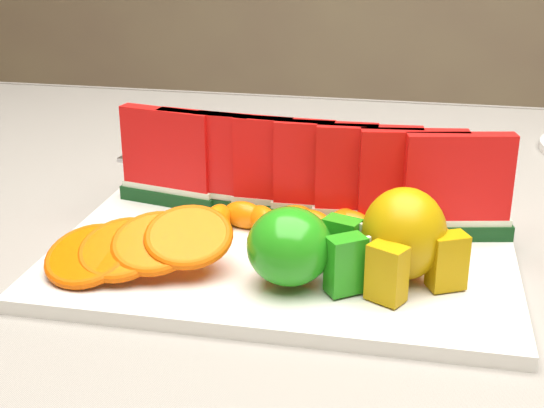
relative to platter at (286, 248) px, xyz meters
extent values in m
cube|color=#462E19|center=(0.06, 0.08, -0.03)|extent=(1.40, 0.90, 0.03)
cube|color=#462E19|center=(-0.58, 0.47, -0.40)|extent=(0.06, 0.06, 0.72)
cube|color=slate|center=(0.06, 0.08, -0.01)|extent=(1.52, 1.02, 0.01)
cube|color=slate|center=(0.06, 0.59, -0.10)|extent=(1.52, 0.01, 0.20)
cube|color=silver|center=(0.00, 0.00, 0.00)|extent=(0.40, 0.30, 0.01)
ellipsoid|color=#27920F|center=(0.02, -0.08, 0.04)|extent=(0.08, 0.08, 0.06)
cube|color=#27920F|center=(0.06, -0.09, 0.03)|extent=(0.03, 0.03, 0.05)
cube|color=beige|center=(0.07, -0.09, 0.03)|extent=(0.02, 0.02, 0.04)
cube|color=#27920F|center=(0.06, -0.05, 0.03)|extent=(0.03, 0.03, 0.05)
cube|color=beige|center=(0.06, -0.05, 0.03)|extent=(0.03, 0.01, 0.04)
ellipsoid|color=#AB721C|center=(0.10, -0.05, 0.05)|extent=(0.08, 0.08, 0.07)
cube|color=#AB721C|center=(0.09, -0.09, 0.03)|extent=(0.03, 0.03, 0.04)
cube|color=#AB721C|center=(0.14, -0.06, 0.03)|extent=(0.03, 0.03, 0.04)
cube|color=silver|center=(-0.23, 0.30, 0.00)|extent=(0.04, 0.17, 0.00)
cube|color=silver|center=(-0.24, 0.39, 0.00)|extent=(0.01, 0.04, 0.00)
cube|color=silver|center=(-0.23, 0.39, 0.00)|extent=(0.01, 0.04, 0.00)
cube|color=silver|center=(-0.23, 0.39, 0.00)|extent=(0.01, 0.04, 0.00)
cube|color=#0B330D|center=(-0.13, 0.07, 0.01)|extent=(0.11, 0.04, 0.01)
cube|color=silver|center=(-0.13, 0.07, 0.02)|extent=(0.10, 0.04, 0.01)
cube|color=#B51931|center=(-0.13, 0.07, 0.07)|extent=(0.10, 0.04, 0.08)
cube|color=#0B330D|center=(-0.09, 0.07, 0.01)|extent=(0.11, 0.04, 0.01)
cube|color=silver|center=(-0.09, 0.07, 0.02)|extent=(0.10, 0.03, 0.01)
cube|color=#B51931|center=(-0.09, 0.07, 0.07)|extent=(0.10, 0.03, 0.08)
cube|color=#0B330D|center=(-0.05, 0.06, 0.01)|extent=(0.11, 0.03, 0.01)
cube|color=silver|center=(-0.05, 0.06, 0.02)|extent=(0.10, 0.03, 0.01)
cube|color=#B51931|center=(-0.05, 0.06, 0.07)|extent=(0.10, 0.02, 0.08)
cube|color=#0B330D|center=(-0.01, 0.06, 0.01)|extent=(0.11, 0.02, 0.01)
cube|color=silver|center=(-0.01, 0.06, 0.02)|extent=(0.10, 0.02, 0.01)
cube|color=#B51931|center=(-0.01, 0.06, 0.07)|extent=(0.10, 0.02, 0.08)
cube|color=#0B330D|center=(0.03, 0.05, 0.01)|extent=(0.11, 0.02, 0.01)
cube|color=silver|center=(0.03, 0.05, 0.02)|extent=(0.10, 0.02, 0.01)
cube|color=#B51931|center=(0.03, 0.05, 0.07)|extent=(0.10, 0.02, 0.08)
cube|color=#0B330D|center=(0.07, 0.05, 0.01)|extent=(0.11, 0.03, 0.01)
cube|color=silver|center=(0.07, 0.05, 0.02)|extent=(0.10, 0.03, 0.01)
cube|color=#B51931|center=(0.07, 0.05, 0.07)|extent=(0.10, 0.02, 0.08)
cube|color=#0B330D|center=(0.11, 0.04, 0.01)|extent=(0.11, 0.04, 0.01)
cube|color=silver|center=(0.11, 0.04, 0.02)|extent=(0.10, 0.03, 0.01)
cube|color=#B51931|center=(0.11, 0.04, 0.07)|extent=(0.10, 0.03, 0.08)
cube|color=#0B330D|center=(0.15, 0.04, 0.01)|extent=(0.11, 0.04, 0.01)
cube|color=silver|center=(0.15, 0.04, 0.02)|extent=(0.10, 0.04, 0.01)
cube|color=#B51931|center=(0.15, 0.04, 0.07)|extent=(0.10, 0.04, 0.08)
cylinder|color=#F14D05|center=(-0.15, -0.09, 0.02)|extent=(0.08, 0.08, 0.03)
torus|color=#CD5B00|center=(-0.15, -0.09, 0.02)|extent=(0.09, 0.09, 0.03)
cylinder|color=#F14D05|center=(-0.12, -0.08, 0.03)|extent=(0.07, 0.07, 0.03)
torus|color=#CD5B00|center=(-0.12, -0.08, 0.03)|extent=(0.08, 0.08, 0.03)
cylinder|color=#F14D05|center=(-0.09, -0.08, 0.03)|extent=(0.07, 0.07, 0.03)
torus|color=#CD5B00|center=(-0.09, -0.08, 0.03)|extent=(0.08, 0.07, 0.03)
cylinder|color=#F14D05|center=(-0.07, -0.07, 0.04)|extent=(0.08, 0.07, 0.03)
torus|color=#CD5B00|center=(-0.07, -0.07, 0.04)|extent=(0.08, 0.08, 0.03)
cylinder|color=#F14D05|center=(-0.10, 0.13, 0.02)|extent=(0.07, 0.07, 0.03)
torus|color=#CD5B00|center=(-0.10, 0.13, 0.02)|extent=(0.08, 0.08, 0.03)
cylinder|color=#F14D05|center=(-0.05, 0.13, 0.02)|extent=(0.08, 0.08, 0.03)
torus|color=#CD5B00|center=(-0.05, 0.13, 0.02)|extent=(0.09, 0.09, 0.03)
cylinder|color=#F14D05|center=(0.00, 0.13, 0.03)|extent=(0.09, 0.08, 0.03)
torus|color=#CD5B00|center=(0.00, 0.13, 0.03)|extent=(0.10, 0.10, 0.03)
cylinder|color=#F14D05|center=(0.04, 0.13, 0.03)|extent=(0.09, 0.09, 0.03)
torus|color=#CD5B00|center=(0.04, 0.13, 0.03)|extent=(0.10, 0.10, 0.03)
cylinder|color=#F14D05|center=(0.09, 0.13, 0.03)|extent=(0.09, 0.09, 0.03)
torus|color=#CD5B00|center=(0.09, 0.13, 0.03)|extent=(0.11, 0.11, 0.03)
cylinder|color=#F14D05|center=(0.14, 0.13, 0.03)|extent=(0.10, 0.10, 0.03)
torus|color=#CD5B00|center=(0.14, 0.13, 0.03)|extent=(0.11, 0.11, 0.03)
ellipsoid|color=#DC530A|center=(-0.07, 0.01, 0.02)|extent=(0.03, 0.04, 0.03)
ellipsoid|color=#DC530A|center=(-0.04, 0.03, 0.02)|extent=(0.05, 0.03, 0.03)
ellipsoid|color=#DC530A|center=(-0.02, 0.02, 0.02)|extent=(0.04, 0.05, 0.03)
ellipsoid|color=#DC530A|center=(0.00, 0.03, 0.02)|extent=(0.05, 0.04, 0.03)
ellipsoid|color=#DC530A|center=(0.02, 0.02, 0.02)|extent=(0.04, 0.02, 0.03)
ellipsoid|color=#DC530A|center=(0.05, 0.02, 0.02)|extent=(0.04, 0.05, 0.03)
ellipsoid|color=#DC530A|center=(0.05, 0.02, 0.02)|extent=(0.04, 0.03, 0.03)
ellipsoid|color=#DC530A|center=(0.09, -0.01, 0.02)|extent=(0.03, 0.05, 0.03)
ellipsoid|color=#DC530A|center=(0.11, 0.02, 0.02)|extent=(0.05, 0.04, 0.03)
ellipsoid|color=#DC530A|center=(0.13, 0.00, 0.02)|extent=(0.04, 0.05, 0.03)
camera|label=1|loc=(0.11, -0.61, 0.29)|focal=50.00mm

